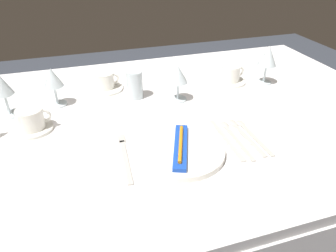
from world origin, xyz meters
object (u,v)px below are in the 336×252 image
wine_glass_left (53,80)px  spoon_soup (232,135)px  toothbrush_package (181,146)px  spoon_dessert (242,132)px  dinner_plate (180,151)px  wine_glass_right (178,76)px  coffee_cup_left (105,80)px  wine_glass_centre (2,87)px  coffee_cup_right (31,119)px  coffee_cup_far (231,73)px  fork_outer (125,155)px  wine_glass_far (268,57)px  spoon_tea (249,132)px  drink_tumbler (135,86)px  dinner_knife (227,140)px

wine_glass_left → spoon_soup: bearing=-35.7°
toothbrush_package → spoon_dessert: bearing=10.9°
dinner_plate → wine_glass_right: bearing=72.6°
spoon_dessert → coffee_cup_left: size_ratio=2.28×
wine_glass_centre → coffee_cup_right: bearing=-56.4°
wine_glass_left → coffee_cup_far: bearing=-0.4°
coffee_cup_right → wine_glass_right: (0.51, 0.06, 0.05)m
coffee_cup_left → dinner_plate: bearing=-73.2°
coffee_cup_left → wine_glass_centre: 0.37m
fork_outer → coffee_cup_right: size_ratio=2.20×
dinner_plate → wine_glass_far: (0.49, 0.36, 0.10)m
wine_glass_left → spoon_tea: bearing=-33.1°
drink_tumbler → coffee_cup_left: bearing=134.1°
wine_glass_far → drink_tumbler: size_ratio=1.50×
spoon_tea → dinner_knife: bearing=-168.9°
drink_tumbler → wine_glass_left: bearing=175.1°
coffee_cup_left → drink_tumbler: drink_tumbler is taller
dinner_plate → fork_outer: 0.16m
coffee_cup_far → dinner_knife: bearing=-118.0°
fork_outer → wine_glass_centre: (-0.34, 0.35, 0.10)m
spoon_tea → spoon_dessert: bearing=161.1°
spoon_tea → spoon_soup: bearing=176.3°
wine_glass_left → drink_tumbler: 0.29m
spoon_dessert → fork_outer: bearing=-178.9°
spoon_soup → wine_glass_far: size_ratio=1.38×
fork_outer → spoon_tea: bearing=-0.1°
wine_glass_left → spoon_dessert: bearing=-33.7°
spoon_soup → wine_glass_right: (-0.08, 0.28, 0.09)m
coffee_cup_left → wine_glass_far: wine_glass_far is taller
wine_glass_centre → wine_glass_far: (0.99, -0.02, 0.01)m
spoon_tea → wine_glass_centre: 0.82m
drink_tumbler → spoon_dessert: bearing=-52.1°
spoon_dessert → drink_tumbler: 0.44m
wine_glass_centre → dinner_plate: bearing=-37.8°
coffee_cup_far → wine_glass_left: 0.70m
wine_glass_left → wine_glass_far: wine_glass_far is taller
dinner_plate → toothbrush_package: toothbrush_package is taller
spoon_dessert → wine_glass_centre: bearing=154.5°
coffee_cup_far → drink_tumbler: size_ratio=0.97×
spoon_soup → coffee_cup_right: coffee_cup_right is taller
wine_glass_right → wine_glass_left: bearing=168.0°
spoon_soup → coffee_cup_left: size_ratio=2.33×
fork_outer → wine_glass_centre: 0.49m
wine_glass_right → dinner_plate: bearing=-107.4°
wine_glass_far → drink_tumbler: 0.55m
wine_glass_centre → spoon_tea: bearing=-25.3°
coffee_cup_far → wine_glass_left: size_ratio=0.72×
dinner_plate → drink_tumbler: drink_tumbler is taller
wine_glass_right → wine_glass_far: size_ratio=0.85×
fork_outer → wine_glass_left: bearing=115.6°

